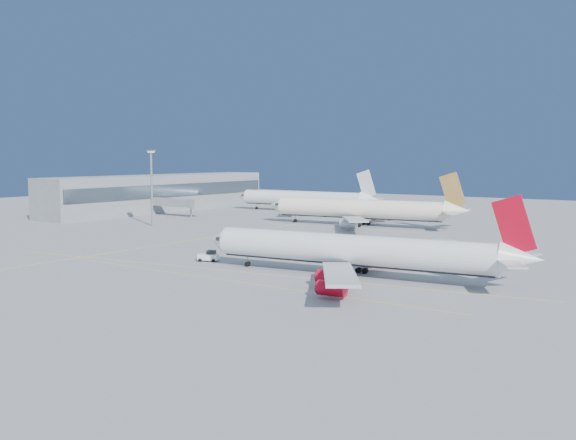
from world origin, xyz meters
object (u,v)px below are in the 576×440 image
object	(u,v)px
airliner_etihad	(363,209)
airliner_third	(305,199)
airliner_virgin	(356,251)
light_mast	(151,181)
pushback_tug	(209,256)

from	to	relation	value
airliner_etihad	airliner_third	bearing A→B (deg)	135.06
airliner_third	airliner_virgin	bearing A→B (deg)	-58.48
airliner_etihad	light_mast	world-z (taller)	light_mast
airliner_etihad	airliner_third	distance (m)	57.57
airliner_etihad	light_mast	xyz separation A→B (m)	(-56.32, -39.32, 9.07)
airliner_virgin	airliner_third	xyz separation A→B (m)	(-87.07, 114.43, 0.35)
airliner_etihad	airliner_third	xyz separation A→B (m)	(-45.79, 34.89, -0.18)
airliner_etihad	light_mast	distance (m)	69.29
airliner_etihad	airliner_third	size ratio (longest dim) A/B	1.06
airliner_virgin	airliner_third	size ratio (longest dim) A/B	1.02
light_mast	airliner_etihad	bearing A→B (deg)	34.92
airliner_third	light_mast	bearing A→B (deg)	-103.82
airliner_etihad	pushback_tug	world-z (taller)	airliner_etihad
airliner_virgin	pushback_tug	world-z (taller)	airliner_virgin
light_mast	airliner_third	bearing A→B (deg)	81.93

